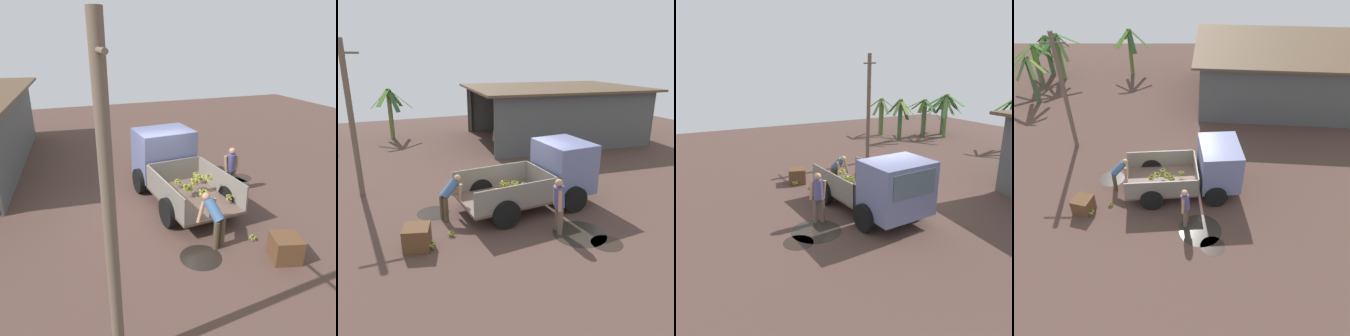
% 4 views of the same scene
% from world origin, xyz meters
% --- Properties ---
extents(ground, '(36.00, 36.00, 0.00)m').
position_xyz_m(ground, '(0.00, 0.00, 0.00)').
color(ground, '#4D372F').
extents(mud_patch_0, '(0.86, 0.86, 0.01)m').
position_xyz_m(mud_patch_0, '(0.99, -3.56, 0.00)').
color(mud_patch_0, black).
rests_on(mud_patch_0, ground).
extents(mud_patch_1, '(1.05, 1.05, 0.01)m').
position_xyz_m(mud_patch_1, '(-3.02, 0.02, 0.00)').
color(mud_patch_1, black).
rests_on(mud_patch_1, ground).
extents(mud_patch_2, '(1.52, 1.52, 0.01)m').
position_xyz_m(mud_patch_2, '(0.60, -2.85, 0.00)').
color(mud_patch_2, '#2B251E').
rests_on(mud_patch_2, ground).
extents(cargo_truck, '(4.52, 2.49, 2.09)m').
position_xyz_m(cargo_truck, '(1.00, -0.57, 1.10)').
color(cargo_truck, brown).
rests_on(cargo_truck, ground).
extents(utility_pole, '(1.04, 0.19, 5.35)m').
position_xyz_m(utility_pole, '(-5.15, 2.50, 2.73)').
color(utility_pole, brown).
rests_on(utility_pole, ground).
extents(person_foreground_visitor, '(0.39, 0.56, 1.63)m').
position_xyz_m(person_foreground_visitor, '(0.07, -2.53, 0.90)').
color(person_foreground_visitor, brown).
rests_on(person_foreground_visitor, ground).
extents(person_worker_loading, '(0.74, 0.68, 1.36)m').
position_xyz_m(person_worker_loading, '(-2.58, -0.53, 0.79)').
color(person_worker_loading, '#4A3D2A').
rests_on(person_worker_loading, ground).
extents(banana_bunch_on_ground_0, '(0.20, 0.20, 0.16)m').
position_xyz_m(banana_bunch_on_ground_0, '(-2.80, -1.60, 0.09)').
color(banana_bunch_on_ground_0, brown).
rests_on(banana_bunch_on_ground_0, ground).
extents(banana_bunch_on_ground_1, '(0.29, 0.29, 0.24)m').
position_xyz_m(banana_bunch_on_ground_1, '(-3.47, -2.06, 0.13)').
color(banana_bunch_on_ground_1, brown).
rests_on(banana_bunch_on_ground_1, ground).
extents(wooden_crate_0, '(0.83, 0.83, 0.62)m').
position_xyz_m(wooden_crate_0, '(-3.76, -1.87, 0.31)').
color(wooden_crate_0, brown).
rests_on(wooden_crate_0, ground).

